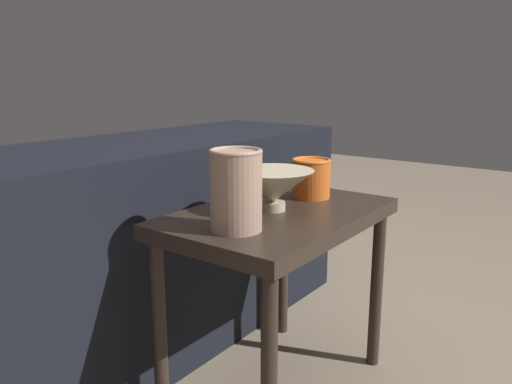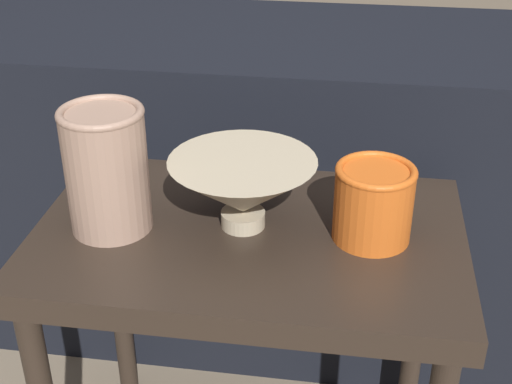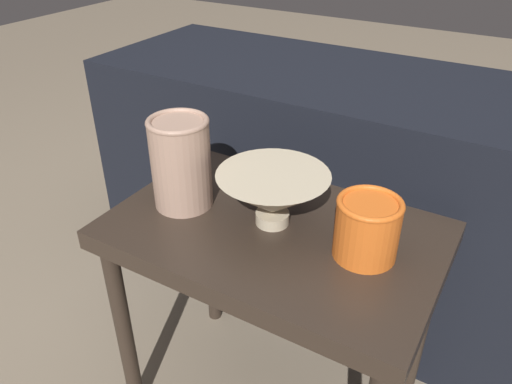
{
  "view_description": "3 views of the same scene",
  "coord_description": "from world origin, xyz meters",
  "views": [
    {
      "loc": [
        -1.04,
        -0.7,
        0.86
      ],
      "look_at": [
        -0.05,
        0.04,
        0.57
      ],
      "focal_mm": 35.0,
      "sensor_mm": 36.0,
      "label": 1
    },
    {
      "loc": [
        0.14,
        -0.87,
        1.07
      ],
      "look_at": [
        0.01,
        -0.01,
        0.59
      ],
      "focal_mm": 50.0,
      "sensor_mm": 36.0,
      "label": 2
    },
    {
      "loc": [
        0.36,
        -0.68,
        1.07
      ],
      "look_at": [
        -0.04,
        -0.01,
        0.59
      ],
      "focal_mm": 35.0,
      "sensor_mm": 36.0,
      "label": 3
    }
  ],
  "objects": [
    {
      "name": "table",
      "position": [
        0.0,
        0.0,
        0.45
      ],
      "size": [
        0.63,
        0.4,
        0.52
      ],
      "color": "#2D231C",
      "rests_on": "ground_plane"
    },
    {
      "name": "couch_backdrop",
      "position": [
        0.0,
        0.49,
        0.33
      ],
      "size": [
        1.48,
        0.5,
        0.67
      ],
      "color": "black",
      "rests_on": "ground_plane"
    },
    {
      "name": "bowl",
      "position": [
        -0.01,
        0.01,
        0.58
      ],
      "size": [
        0.21,
        0.21,
        0.11
      ],
      "color": "#C1B293",
      "rests_on": "table"
    },
    {
      "name": "vase_colorful_right",
      "position": [
        0.18,
        0.01,
        0.58
      ],
      "size": [
        0.11,
        0.11,
        0.11
      ],
      "color": "orange",
      "rests_on": "table"
    },
    {
      "name": "vase_textured_left",
      "position": [
        -0.2,
        -0.02,
        0.62
      ],
      "size": [
        0.12,
        0.12,
        0.19
      ],
      "color": "tan",
      "rests_on": "table"
    }
  ]
}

